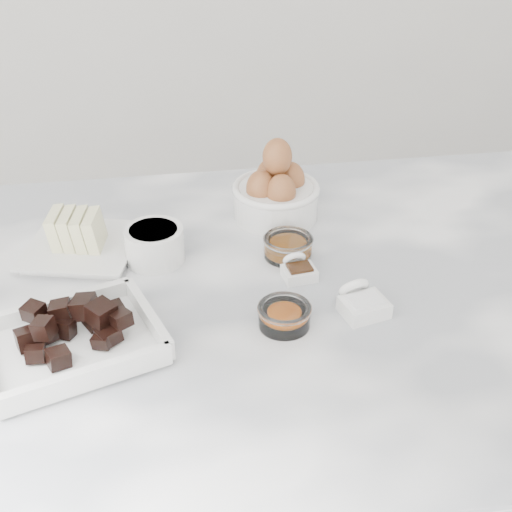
{
  "coord_description": "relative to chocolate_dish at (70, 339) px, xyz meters",
  "views": [
    {
      "loc": [
        -0.11,
        -0.82,
        1.53
      ],
      "look_at": [
        0.02,
        0.03,
        0.98
      ],
      "focal_mm": 50.0,
      "sensor_mm": 36.0,
      "label": 1
    }
  ],
  "objects": [
    {
      "name": "chocolate_dish",
      "position": [
        0.0,
        0.0,
        0.0
      ],
      "size": [
        0.26,
        0.23,
        0.06
      ],
      "color": "white",
      "rests_on": "marble_slab"
    },
    {
      "name": "marble_slab",
      "position": [
        0.23,
        0.1,
        -0.04
      ],
      "size": [
        1.2,
        0.8,
        0.04
      ],
      "primitive_type": "cube",
      "color": "white",
      "rests_on": "cabinet"
    },
    {
      "name": "vanilla_spoon",
      "position": [
        0.32,
        0.13,
        -0.01
      ],
      "size": [
        0.05,
        0.06,
        0.04
      ],
      "color": "white",
      "rests_on": "marble_slab"
    },
    {
      "name": "zest_bowl",
      "position": [
        0.28,
        0.02,
        -0.01
      ],
      "size": [
        0.07,
        0.07,
        0.03
      ],
      "color": "white",
      "rests_on": "marble_slab"
    },
    {
      "name": "sugar_ramekin",
      "position": [
        0.11,
        0.2,
        0.01
      ],
      "size": [
        0.09,
        0.09,
        0.05
      ],
      "color": "white",
      "rests_on": "marble_slab"
    },
    {
      "name": "egg_bowl",
      "position": [
        0.32,
        0.31,
        0.02
      ],
      "size": [
        0.15,
        0.15,
        0.14
      ],
      "color": "white",
      "rests_on": "marble_slab"
    },
    {
      "name": "salt_spoon",
      "position": [
        0.38,
        0.03,
        -0.01
      ],
      "size": [
        0.07,
        0.08,
        0.05
      ],
      "color": "white",
      "rests_on": "marble_slab"
    },
    {
      "name": "honey_bowl",
      "position": [
        0.31,
        0.18,
        -0.01
      ],
      "size": [
        0.08,
        0.08,
        0.03
      ],
      "color": "white",
      "rests_on": "marble_slab"
    },
    {
      "name": "butter_plate",
      "position": [
        -0.0,
        0.24,
        -0.0
      ],
      "size": [
        0.2,
        0.2,
        0.07
      ],
      "color": "white",
      "rests_on": "marble_slab"
    }
  ]
}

